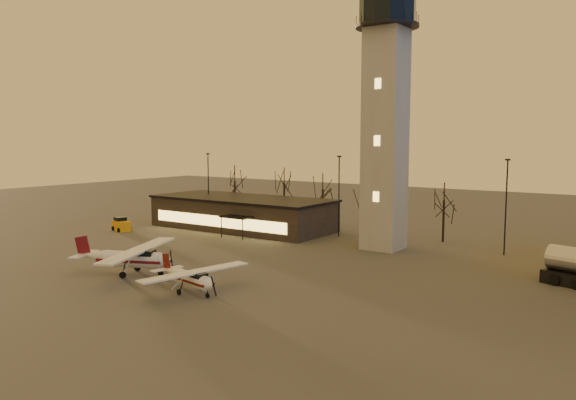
{
  "coord_description": "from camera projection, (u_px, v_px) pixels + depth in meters",
  "views": [
    {
      "loc": [
        26.5,
        -26.7,
        12.11
      ],
      "look_at": [
        -1.12,
        13.0,
        6.9
      ],
      "focal_mm": 35.0,
      "sensor_mm": 36.0,
      "label": 1
    }
  ],
  "objects": [
    {
      "name": "ground",
      "position": [
        192.0,
        319.0,
        38.13
      ],
      "size": [
        220.0,
        220.0,
        0.0
      ],
      "primitive_type": "plane",
      "color": "#3C3A37",
      "rests_on": "ground"
    },
    {
      "name": "control_tower",
      "position": [
        386.0,
        101.0,
        60.86
      ],
      "size": [
        6.8,
        6.8,
        32.6
      ],
      "color": "#9C9994",
      "rests_on": "ground"
    },
    {
      "name": "terminal",
      "position": [
        242.0,
        213.0,
        76.49
      ],
      "size": [
        25.4,
        12.2,
        4.3
      ],
      "color": "black",
      "rests_on": "ground"
    },
    {
      "name": "light_poles",
      "position": [
        392.0,
        200.0,
        62.57
      ],
      "size": [
        58.5,
        12.25,
        10.14
      ],
      "color": "black",
      "rests_on": "ground"
    },
    {
      "name": "tree_row",
      "position": [
        321.0,
        185.0,
        77.23
      ],
      "size": [
        37.2,
        9.2,
        8.8
      ],
      "color": "black",
      "rests_on": "ground"
    },
    {
      "name": "cessna_front",
      "position": [
        193.0,
        282.0,
        44.31
      ],
      "size": [
        7.73,
        9.72,
        2.67
      ],
      "rotation": [
        0.0,
        0.0,
        -0.21
      ],
      "color": "white",
      "rests_on": "ground"
    },
    {
      "name": "cessna_rear",
      "position": [
        135.0,
        262.0,
        50.33
      ],
      "size": [
        10.02,
        12.07,
        3.44
      ],
      "rotation": [
        0.0,
        0.0,
        0.41
      ],
      "color": "white",
      "rests_on": "ground"
    },
    {
      "name": "service_cart",
      "position": [
        121.0,
        226.0,
        74.84
      ],
      "size": [
        3.17,
        2.44,
        1.81
      ],
      "rotation": [
        0.0,
        0.0,
        -0.28
      ],
      "color": "orange",
      "rests_on": "ground"
    }
  ]
}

